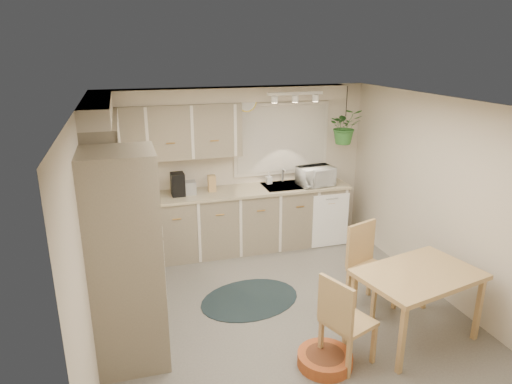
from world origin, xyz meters
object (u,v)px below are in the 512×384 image
chair_left (349,319)px  braided_rug (250,299)px  chair_back (373,268)px  pet_bed (325,359)px  dining_table (415,305)px  microwave (316,174)px

chair_left → braided_rug: (-0.61, 1.35, -0.46)m
chair_back → chair_left: bearing=27.7°
chair_left → chair_back: size_ratio=0.93×
chair_left → pet_bed: size_ratio=1.74×
chair_left → chair_back: chair_back is taller
chair_back → pet_bed: (-0.96, -0.81, -0.44)m
dining_table → microwave: microwave is taller
chair_left → pet_bed: (-0.23, -0.01, -0.40)m
dining_table → chair_left: (-0.85, -0.15, 0.09)m
chair_left → braided_rug: 1.55m
chair_back → microwave: bearing=-112.5°
braided_rug → pet_bed: size_ratio=2.30×
dining_table → microwave: bearing=91.1°
braided_rug → pet_bed: (0.38, -1.35, 0.06)m
dining_table → chair_back: chair_back is taller
microwave → dining_table: bearing=-95.9°
pet_bed → dining_table: bearing=8.3°
dining_table → braided_rug: size_ratio=0.98×
pet_bed → microwave: bearing=69.1°
braided_rug → chair_back: bearing=-22.2°
chair_back → braided_rug: chair_back is taller
chair_left → braided_rug: size_ratio=0.76×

